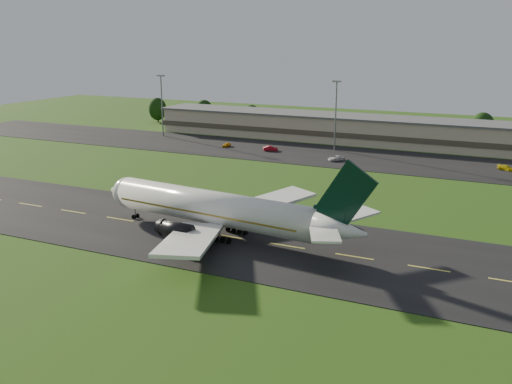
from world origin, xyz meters
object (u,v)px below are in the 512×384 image
at_px(service_vehicle_a, 226,145).
at_px(service_vehicle_d, 506,168).
at_px(light_mast_centre, 336,107).
at_px(service_vehicle_b, 270,148).
at_px(light_mast_west, 162,98).
at_px(service_vehicle_c, 336,158).
at_px(airliner, 217,209).
at_px(terminal, 354,130).

distance_m(service_vehicle_a, service_vehicle_d, 78.44).
bearing_deg(service_vehicle_a, light_mast_centre, 21.95).
bearing_deg(service_vehicle_b, light_mast_west, 51.62).
relative_size(light_mast_west, service_vehicle_c, 4.29).
distance_m(airliner, service_vehicle_c, 66.26).
height_order(terminal, service_vehicle_d, terminal).
height_order(light_mast_centre, service_vehicle_a, light_mast_centre).
height_order(terminal, service_vehicle_b, terminal).
bearing_deg(service_vehicle_c, light_mast_centre, 147.49).
xyz_separation_m(light_mast_centre, service_vehicle_c, (4.88, -13.95, -11.98)).
relative_size(service_vehicle_c, service_vehicle_d, 1.09).
xyz_separation_m(light_mast_west, service_vehicle_a, (28.52, -8.48, -12.05)).
bearing_deg(light_mast_west, service_vehicle_c, -12.13).
relative_size(service_vehicle_b, service_vehicle_d, 0.99).
bearing_deg(airliner, light_mast_west, 134.70).
distance_m(airliner, light_mast_west, 103.11).
height_order(terminal, service_vehicle_c, terminal).
distance_m(light_mast_west, service_vehicle_c, 67.44).
distance_m(light_mast_centre, service_vehicle_d, 49.01).
bearing_deg(terminal, service_vehicle_a, -143.13).
relative_size(light_mast_west, service_vehicle_d, 4.70).
xyz_separation_m(terminal, light_mast_west, (-61.40, -16.18, 8.75)).
relative_size(light_mast_centre, service_vehicle_d, 4.70).
bearing_deg(service_vehicle_b, service_vehicle_a, 61.70).
xyz_separation_m(airliner, service_vehicle_d, (42.51, 72.81, -3.93)).
bearing_deg(service_vehicle_c, service_vehicle_b, -155.05).
height_order(light_mast_west, service_vehicle_a, light_mast_west).
xyz_separation_m(service_vehicle_b, service_vehicle_d, (63.65, 1.59, -0.08)).
bearing_deg(light_mast_west, service_vehicle_b, -11.58).
distance_m(terminal, service_vehicle_d, 51.34).
relative_size(light_mast_west, service_vehicle_a, 5.88).
bearing_deg(service_vehicle_a, service_vehicle_d, 7.75).
distance_m(light_mast_west, light_mast_centre, 60.00).
relative_size(light_mast_centre, service_vehicle_b, 4.74).
distance_m(terminal, service_vehicle_c, 30.50).
relative_size(terminal, service_vehicle_a, 41.91).
height_order(service_vehicle_a, service_vehicle_c, service_vehicle_c).
bearing_deg(light_mast_centre, airliner, -86.82).
bearing_deg(terminal, service_vehicle_b, -125.85).
distance_m(light_mast_centre, service_vehicle_c, 19.02).
relative_size(airliner, service_vehicle_a, 14.81).
bearing_deg(terminal, airliner, -88.19).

